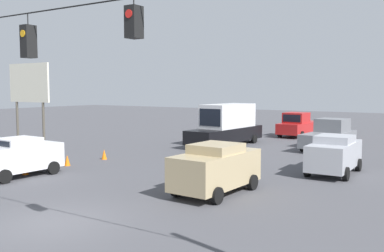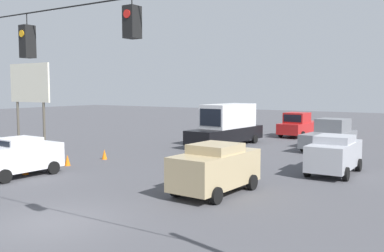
{
  "view_description": "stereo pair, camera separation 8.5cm",
  "coord_description": "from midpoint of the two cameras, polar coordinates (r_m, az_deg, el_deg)",
  "views": [
    {
      "loc": [
        -10.81,
        8.7,
        4.22
      ],
      "look_at": [
        1.27,
        -10.09,
        2.25
      ],
      "focal_mm": 40.0,
      "sensor_mm": 36.0,
      "label": 1
    },
    {
      "loc": [
        -10.88,
        8.66,
        4.22
      ],
      "look_at": [
        1.27,
        -10.09,
        2.25
      ],
      "focal_mm": 40.0,
      "sensor_mm": 36.0,
      "label": 2
    }
  ],
  "objects": [
    {
      "name": "pickup_truck_red_withflow_deep",
      "position": [
        38.84,
        13.93,
        0.1
      ],
      "size": [
        2.43,
        5.66,
        2.12
      ],
      "color": "red",
      "rests_on": "ground_plane"
    },
    {
      "name": "pickup_truck_grey_oncoming_deep",
      "position": [
        30.85,
        17.77,
        -1.23
      ],
      "size": [
        2.69,
        5.71,
        2.12
      ],
      "color": "slate",
      "rests_on": "ground_plane"
    },
    {
      "name": "box_truck_black_withflow_far",
      "position": [
        31.78,
        4.56,
        0.12
      ],
      "size": [
        2.82,
        7.56,
        3.05
      ],
      "color": "black",
      "rests_on": "ground_plane"
    },
    {
      "name": "traffic_cone_second",
      "position": [
        22.59,
        -21.47,
        -5.3
      ],
      "size": [
        0.32,
        0.32,
        0.6
      ],
      "primitive_type": "cone",
      "color": "orange",
      "rests_on": "ground_plane"
    },
    {
      "name": "traffic_cone_fourth",
      "position": [
        26.02,
        -11.73,
        -3.72
      ],
      "size": [
        0.32,
        0.32,
        0.6
      ],
      "primitive_type": "cone",
      "color": "orange",
      "rests_on": "ground_plane"
    },
    {
      "name": "traffic_cone_third",
      "position": [
        24.4,
        -16.4,
        -4.41
      ],
      "size": [
        0.32,
        0.32,
        0.6
      ],
      "primitive_type": "cone",
      "color": "orange",
      "rests_on": "ground_plane"
    },
    {
      "name": "sedan_white_parked_shoulder",
      "position": [
        22.12,
        -22.23,
        -3.77
      ],
      "size": [
        2.13,
        4.03,
        1.87
      ],
      "color": "silver",
      "rests_on": "ground_plane"
    },
    {
      "name": "overhead_signal_span",
      "position": [
        13.58,
        -21.32,
        5.58
      ],
      "size": [
        22.5,
        0.38,
        7.23
      ],
      "color": "#939399",
      "rests_on": "ground_plane"
    },
    {
      "name": "sedan_silver_oncoming_far",
      "position": [
        22.25,
        18.34,
        -3.54
      ],
      "size": [
        2.01,
        4.25,
        1.91
      ],
      "color": "#A8AAB2",
      "rests_on": "ground_plane"
    },
    {
      "name": "sedan_tan_crossing_near",
      "position": [
        17.26,
        3.08,
        -5.56
      ],
      "size": [
        2.25,
        4.33,
        2.01
      ],
      "color": "tan",
      "rests_on": "ground_plane"
    },
    {
      "name": "roadside_billboard",
      "position": [
        30.33,
        -20.98,
        4.72
      ],
      "size": [
        3.9,
        0.16,
        5.86
      ],
      "color": "#4C473D",
      "rests_on": "ground_plane"
    },
    {
      "name": "ground_plane",
      "position": [
        14.51,
        -18.18,
        -12.1
      ],
      "size": [
        140.0,
        140.0,
        0.0
      ],
      "primitive_type": "plane",
      "color": "#47474C"
    }
  ]
}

